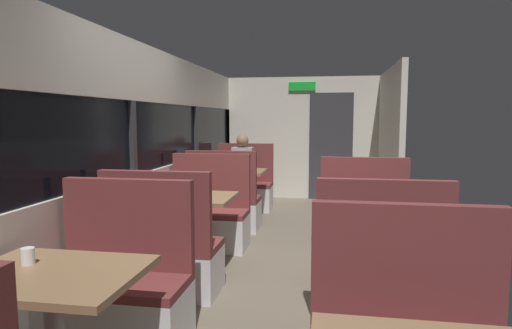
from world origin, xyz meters
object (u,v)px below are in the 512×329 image
(dining_table_near_window, at_px, (53,290))
(dining_table_mid_window, at_px, (189,205))
(bench_far_window_facing_entry, at_px, (244,190))
(coffee_cup_primary, at_px, (28,256))
(bench_mid_window_facing_end, at_px, (164,257))
(bench_far_window_facing_end, at_px, (224,206))
(dining_table_far_window, at_px, (235,177))
(bench_rear_aisle_facing_end, at_px, (379,277))
(bench_near_window_facing_entry, at_px, (119,294))
(bench_mid_window_facing_entry, at_px, (208,220))
(bench_rear_aisle_facing_entry, at_px, (364,230))
(seated_passenger, at_px, (243,178))
(dining_table_rear_aisle, at_px, (371,216))

(dining_table_near_window, relative_size, dining_table_mid_window, 1.00)
(bench_far_window_facing_entry, height_order, coffee_cup_primary, bench_far_window_facing_entry)
(bench_mid_window_facing_end, bearing_deg, bench_far_window_facing_end, 90.00)
(dining_table_far_window, height_order, coffee_cup_primary, coffee_cup_primary)
(bench_far_window_facing_entry, height_order, bench_rear_aisle_facing_end, same)
(dining_table_mid_window, height_order, bench_far_window_facing_end, bench_far_window_facing_end)
(bench_mid_window_facing_end, xyz_separation_m, bench_far_window_facing_end, (0.00, 2.21, 0.00))
(bench_near_window_facing_entry, bearing_deg, bench_mid_window_facing_entry, 90.00)
(bench_far_window_facing_end, xyz_separation_m, coffee_cup_primary, (-0.19, -3.64, 0.46))
(bench_mid_window_facing_end, distance_m, bench_rear_aisle_facing_entry, 2.15)
(seated_passenger, bearing_deg, bench_mid_window_facing_end, -90.00)
(bench_mid_window_facing_end, height_order, bench_far_window_facing_entry, same)
(bench_near_window_facing_entry, distance_m, bench_rear_aisle_facing_entry, 2.69)
(dining_table_near_window, distance_m, seated_passenger, 5.05)
(bench_mid_window_facing_end, relative_size, bench_mid_window_facing_entry, 1.00)
(bench_far_window_facing_entry, bearing_deg, dining_table_far_window, -90.00)
(bench_mid_window_facing_end, distance_m, dining_table_far_window, 2.93)
(seated_passenger, bearing_deg, bench_near_window_facing_entry, -90.00)
(dining_table_mid_window, distance_m, bench_far_window_facing_entry, 2.93)
(dining_table_rear_aisle, bearing_deg, bench_far_window_facing_end, 136.28)
(bench_near_window_facing_entry, bearing_deg, seated_passenger, 90.00)
(dining_table_mid_window, relative_size, coffee_cup_primary, 10.00)
(dining_table_far_window, xyz_separation_m, seated_passenger, (0.00, 0.63, -0.10))
(bench_mid_window_facing_end, height_order, seated_passenger, seated_passenger)
(bench_far_window_facing_entry, height_order, bench_rear_aisle_facing_entry, same)
(coffee_cup_primary, bearing_deg, seated_passenger, 87.76)
(dining_table_mid_window, xyz_separation_m, seated_passenger, (0.00, 2.84, -0.10))
(bench_far_window_facing_entry, bearing_deg, bench_rear_aisle_facing_entry, -53.41)
(bench_mid_window_facing_end, height_order, dining_table_far_window, bench_mid_window_facing_end)
(dining_table_rear_aisle, bearing_deg, coffee_cup_primary, -135.77)
(dining_table_far_window, relative_size, bench_rear_aisle_facing_end, 0.82)
(dining_table_near_window, relative_size, bench_far_window_facing_end, 0.82)
(bench_mid_window_facing_entry, relative_size, bench_rear_aisle_facing_end, 1.00)
(dining_table_rear_aisle, distance_m, bench_rear_aisle_facing_entry, 0.77)
(bench_rear_aisle_facing_end, bearing_deg, seated_passenger, 115.59)
(seated_passenger, xyz_separation_m, coffee_cup_primary, (-0.19, -4.97, 0.25))
(bench_mid_window_facing_entry, xyz_separation_m, bench_far_window_facing_entry, (0.00, 2.21, 0.00))
(bench_mid_window_facing_end, xyz_separation_m, bench_far_window_facing_entry, (0.00, 3.61, 0.00))
(bench_far_window_facing_end, distance_m, bench_rear_aisle_facing_entry, 2.06)
(bench_mid_window_facing_end, distance_m, bench_mid_window_facing_entry, 1.40)
(bench_far_window_facing_entry, bearing_deg, dining_table_rear_aisle, -60.08)
(bench_far_window_facing_end, bearing_deg, bench_near_window_facing_entry, -90.00)
(bench_near_window_facing_entry, distance_m, bench_mid_window_facing_entry, 2.21)
(dining_table_rear_aisle, height_order, bench_rear_aisle_facing_entry, bench_rear_aisle_facing_entry)
(bench_far_window_facing_end, height_order, bench_rear_aisle_facing_end, same)
(bench_near_window_facing_entry, height_order, bench_mid_window_facing_entry, same)
(bench_far_window_facing_end, bearing_deg, bench_far_window_facing_entry, 90.00)
(dining_table_rear_aisle, relative_size, seated_passenger, 0.71)
(dining_table_near_window, height_order, bench_rear_aisle_facing_entry, bench_rear_aisle_facing_entry)
(bench_near_window_facing_entry, relative_size, bench_mid_window_facing_end, 1.00)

